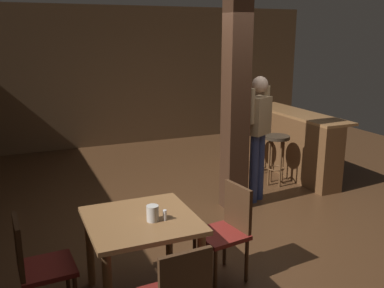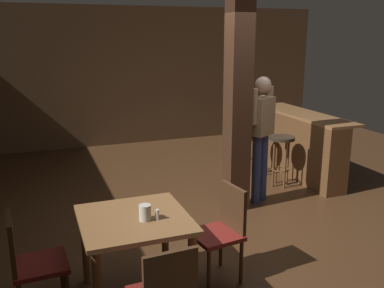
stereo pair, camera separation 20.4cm
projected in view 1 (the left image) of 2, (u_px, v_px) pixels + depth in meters
name	position (u px, v px, depth m)	size (l,w,h in m)	color
ground_plane	(234.00, 226.00, 5.17)	(10.80, 10.80, 0.00)	#422816
wall_back	(132.00, 76.00, 8.82)	(8.00, 0.10, 2.80)	brown
pillar	(236.00, 103.00, 5.40)	(0.28, 0.28, 2.80)	#382114
dining_table	(142.00, 233.00, 3.62)	(0.91, 0.91, 0.75)	brown
chair_east	(227.00, 227.00, 3.98)	(0.48, 0.48, 0.89)	maroon
chair_west	(37.00, 264.00, 3.34)	(0.44, 0.44, 0.89)	maroon
napkin_cup	(153.00, 213.00, 3.52)	(0.10, 0.10, 0.13)	beige
salt_shaker	(165.00, 215.00, 3.54)	(0.03, 0.03, 0.09)	silver
standing_person	(258.00, 130.00, 5.72)	(0.45, 0.34, 1.72)	tan
bar_counter	(290.00, 143.00, 7.00)	(0.56, 2.13, 1.02)	brown
bar_stool_near	(277.00, 147.00, 6.45)	(0.38, 0.38, 0.77)	#2D2319
bar_stool_mid	(250.00, 140.00, 6.98)	(0.37, 0.37, 0.74)	#2D2319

